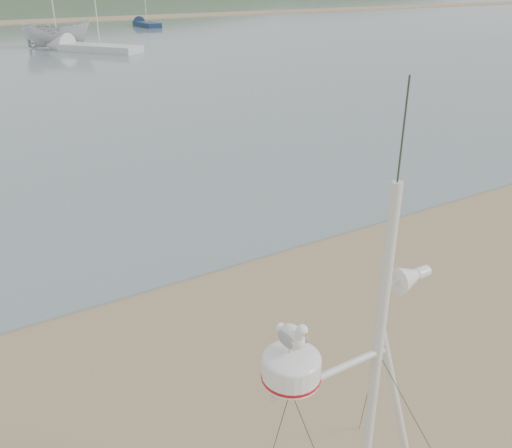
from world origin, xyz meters
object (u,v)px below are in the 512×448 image
boat_white (54,12)px  sailboat_white_near (75,47)px  sailboat_blue_far (142,23)px  mast_rig (366,445)px

boat_white → sailboat_white_near: (0.65, -2.40, -2.34)m
boat_white → sailboat_blue_far: bearing=-18.1°
sailboat_blue_far → sailboat_white_near: sailboat_white_near is taller
mast_rig → sailboat_blue_far: bearing=71.3°
mast_rig → sailboat_white_near: bearing=79.2°
mast_rig → sailboat_blue_far: size_ratio=0.75×
boat_white → mast_rig: bearing=-168.1°
mast_rig → sailboat_white_near: sailboat_white_near is taller
mast_rig → sailboat_white_near: (7.80, 40.99, -0.82)m
boat_white → sailboat_white_near: 3.41m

